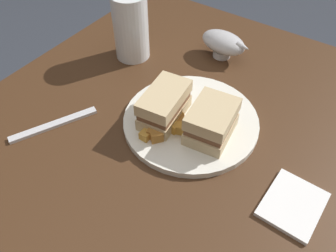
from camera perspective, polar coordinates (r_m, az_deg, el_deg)
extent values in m
cube|color=#422816|center=(0.98, -2.87, -17.70)|extent=(1.12, 0.80, 0.73)
cylinder|color=silver|center=(0.71, 3.78, 0.84)|extent=(0.28, 0.28, 0.01)
cube|color=#CCB284|center=(0.70, -0.59, 2.28)|extent=(0.12, 0.08, 0.03)
cube|color=brown|center=(0.68, -0.60, 3.50)|extent=(0.12, 0.08, 0.01)
cube|color=#CCB284|center=(0.67, -0.62, 4.76)|extent=(0.12, 0.08, 0.03)
cube|color=#CCB284|center=(0.67, 7.05, -0.49)|extent=(0.11, 0.09, 0.03)
cube|color=brown|center=(0.65, 7.21, 0.72)|extent=(0.11, 0.08, 0.01)
cube|color=#CCB284|center=(0.64, 7.38, 1.98)|extent=(0.11, 0.09, 0.03)
cube|color=gold|center=(0.68, -0.30, 0.36)|extent=(0.02, 0.05, 0.02)
cube|color=#AD702D|center=(0.66, -2.03, -0.82)|extent=(0.05, 0.05, 0.02)
cube|color=gold|center=(0.67, -3.02, -0.82)|extent=(0.05, 0.02, 0.02)
cube|color=gold|center=(0.67, 3.45, -0.64)|extent=(0.03, 0.05, 0.02)
cube|color=#AD702D|center=(0.69, 0.76, 0.93)|extent=(0.05, 0.05, 0.02)
cube|color=#AD702D|center=(0.67, -1.76, -0.71)|extent=(0.04, 0.02, 0.02)
cylinder|color=white|center=(0.85, -6.15, 15.96)|extent=(0.08, 0.08, 0.16)
cylinder|color=orange|center=(0.88, -5.89, 13.21)|extent=(0.07, 0.07, 0.06)
cylinder|color=#B7B7BC|center=(0.89, 8.87, 11.82)|extent=(0.04, 0.04, 0.02)
ellipsoid|color=#B7B7BC|center=(0.88, 9.10, 13.47)|extent=(0.08, 0.12, 0.05)
ellipsoid|color=#381E0F|center=(0.87, 9.15, 13.80)|extent=(0.06, 0.10, 0.02)
cone|color=#B7B7BC|center=(0.85, 12.32, 12.58)|extent=(0.03, 0.03, 0.02)
cube|color=white|center=(0.63, 19.89, -12.03)|extent=(0.11, 0.09, 0.01)
cube|color=silver|center=(0.74, -18.29, 0.22)|extent=(0.17, 0.09, 0.01)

